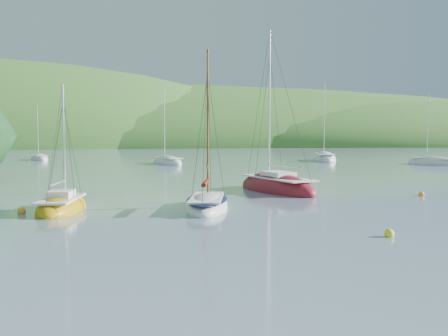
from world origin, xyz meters
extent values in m
plane|color=slate|center=(0.00, 0.00, 0.00)|extent=(700.00, 700.00, 0.00)
ellipsoid|color=#35772D|center=(0.00, 170.00, 0.00)|extent=(440.00, 110.00, 44.00)
ellipsoid|color=#35772D|center=(90.00, 160.00, 0.00)|extent=(240.00, 100.00, 34.00)
ellipsoid|color=white|center=(-2.90, 7.67, 0.11)|extent=(3.71, 6.58, 1.52)
cube|color=white|center=(-2.93, 7.55, 0.66)|extent=(2.82, 5.11, 0.10)
cylinder|color=brown|center=(-2.72, 8.39, 4.75)|extent=(0.12, 0.12, 8.28)
ellipsoid|color=#0D1238|center=(-2.90, 7.67, 0.56)|extent=(3.66, 6.50, 0.26)
cylinder|color=#5D1307|center=(-3.08, 6.95, 1.57)|extent=(0.95, 2.95, 0.24)
ellipsoid|color=maroon|center=(3.44, 15.04, 0.17)|extent=(5.23, 9.07, 2.37)
cube|color=white|center=(3.49, 14.87, 1.00)|extent=(3.98, 7.05, 0.10)
cylinder|color=silver|center=(3.15, 16.03, 6.32)|extent=(0.12, 0.12, 10.73)
cube|color=white|center=(3.49, 14.87, 1.24)|extent=(2.22, 2.76, 0.42)
cylinder|color=silver|center=(3.72, 14.05, 1.91)|extent=(1.23, 3.98, 0.09)
ellipsoid|color=#B88B0B|center=(-10.77, 8.65, 0.11)|extent=(3.11, 5.98, 1.56)
cube|color=white|center=(-10.78, 8.54, 0.67)|extent=(2.34, 4.66, 0.10)
cylinder|color=silver|center=(-10.66, 9.33, 3.77)|extent=(0.12, 0.12, 6.28)
cube|color=white|center=(-10.78, 8.54, 0.91)|extent=(1.46, 1.77, 0.42)
cylinder|color=silver|center=(-10.87, 7.98, 1.58)|extent=(0.51, 2.72, 0.09)
ellipsoid|color=white|center=(-1.65, 48.54, 0.15)|extent=(4.90, 8.05, 2.07)
cube|color=white|center=(-1.60, 48.40, 0.88)|extent=(3.74, 6.25, 0.10)
cylinder|color=silver|center=(-1.93, 49.41, 5.39)|extent=(0.12, 0.12, 9.11)
ellipsoid|color=white|center=(22.51, 51.77, 0.18)|extent=(5.75, 9.76, 2.50)
cube|color=white|center=(22.46, 51.59, 1.05)|extent=(4.38, 7.58, 0.10)
cylinder|color=silver|center=(22.83, 52.83, 6.54)|extent=(0.12, 0.12, 11.06)
ellipsoid|color=white|center=(-20.49, 62.74, 0.13)|extent=(4.31, 6.99, 1.80)
cube|color=white|center=(-20.45, 62.62, 0.77)|extent=(3.28, 5.43, 0.10)
cylinder|color=silver|center=(-20.74, 63.49, 4.68)|extent=(0.12, 0.12, 7.91)
ellipsoid|color=white|center=(33.01, 40.14, 0.14)|extent=(5.40, 7.74, 2.00)
cube|color=white|center=(33.07, 40.00, 0.85)|extent=(4.13, 6.00, 0.10)
cylinder|color=silver|center=(32.65, 40.94, 5.21)|extent=(0.12, 0.12, 8.79)
sphere|color=#FEFF20|center=(3.19, -1.11, 0.12)|extent=(0.40, 0.40, 0.40)
sphere|color=#FEA22A|center=(12.18, 10.53, 0.12)|extent=(0.39, 0.39, 0.39)
sphere|color=#FEA22A|center=(-12.70, 7.92, 0.12)|extent=(0.43, 0.43, 0.43)
camera|label=1|loc=(-7.37, -19.50, 4.23)|focal=40.00mm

